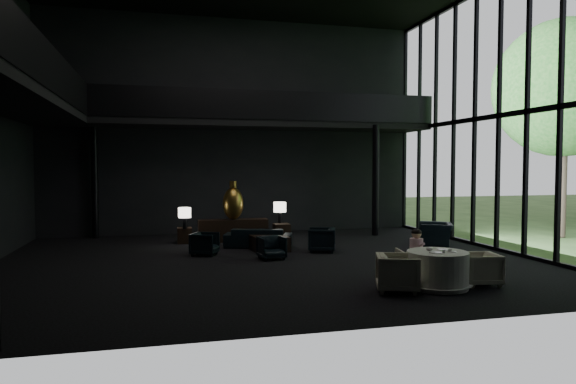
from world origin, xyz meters
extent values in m
cube|color=black|center=(0.00, 0.00, 0.00)|extent=(14.00, 12.00, 0.02)
cube|color=black|center=(0.00, 6.00, 4.00)|extent=(14.00, 0.04, 8.00)
cube|color=black|center=(0.00, -6.00, 4.00)|extent=(14.00, 0.04, 8.00)
cube|color=black|center=(-6.00, 0.00, 4.00)|extent=(2.00, 12.00, 0.25)
cube|color=black|center=(1.00, 5.00, 4.00)|extent=(12.00, 2.00, 0.25)
cube|color=black|center=(-5.00, 0.00, 4.60)|extent=(0.06, 12.00, 1.00)
cube|color=black|center=(1.00, 4.00, 4.60)|extent=(12.00, 0.06, 1.00)
cylinder|color=black|center=(-5.00, 5.70, 2.00)|extent=(0.24, 0.24, 4.00)
cylinder|color=black|center=(4.80, 4.00, 2.00)|extent=(0.24, 0.24, 4.00)
cylinder|color=#382D23|center=(11.00, 2.00, 2.45)|extent=(0.36, 0.36, 4.90)
sphere|color=#2B5E21|center=(11.00, 2.00, 5.25)|extent=(4.80, 4.80, 4.80)
cube|color=black|center=(-0.43, 3.74, 0.37)|extent=(2.31, 0.53, 0.74)
ellipsoid|color=olive|center=(-0.43, 3.69, 1.27)|extent=(0.69, 0.69, 1.07)
cylinder|color=olive|center=(-0.43, 3.69, 1.91)|extent=(0.24, 0.24, 0.22)
cube|color=black|center=(-2.03, 3.69, 0.25)|extent=(0.46, 0.46, 0.51)
cylinder|color=black|center=(-2.03, 3.46, 0.68)|extent=(0.12, 0.12, 0.35)
cylinder|color=white|center=(-2.03, 3.46, 1.02)|extent=(0.40, 0.40, 0.32)
cube|color=black|center=(1.17, 3.45, 0.29)|extent=(0.52, 0.52, 0.57)
cylinder|color=black|center=(1.17, 3.71, 0.76)|extent=(0.13, 0.13, 0.37)
cylinder|color=white|center=(1.17, 3.71, 1.12)|extent=(0.43, 0.43, 0.34)
imported|color=black|center=(0.16, 2.30, 0.40)|extent=(2.14, 1.20, 0.80)
imported|color=black|center=(-1.57, 1.25, 0.32)|extent=(0.78, 0.80, 0.64)
imported|color=black|center=(1.81, 1.01, 0.39)|extent=(0.93, 0.96, 0.78)
imported|color=black|center=(0.13, 0.19, 0.30)|extent=(0.65, 0.62, 0.60)
imported|color=black|center=(5.65, 1.24, 0.50)|extent=(1.18, 1.37, 1.01)
cube|color=black|center=(0.36, 1.55, 0.22)|extent=(1.11, 1.11, 0.44)
cylinder|color=white|center=(2.78, -3.81, 0.38)|extent=(1.25, 1.25, 0.75)
cone|color=white|center=(2.78, -3.81, 0.05)|extent=(1.41, 1.41, 0.10)
imported|color=beige|center=(2.74, -2.90, 0.34)|extent=(0.76, 0.73, 0.68)
imported|color=beige|center=(3.75, -3.84, 0.37)|extent=(0.79, 0.82, 0.74)
imported|color=beige|center=(1.83, -3.93, 0.44)|extent=(1.05, 1.08, 0.88)
cylinder|color=pink|center=(2.83, -2.80, 0.67)|extent=(0.30, 0.30, 0.43)
sphere|color=#D8A884|center=(2.83, -2.80, 0.99)|extent=(0.22, 0.22, 0.22)
ellipsoid|color=black|center=(2.83, -2.80, 1.02)|extent=(0.23, 0.23, 0.15)
cylinder|color=white|center=(2.65, -3.95, 0.76)|extent=(0.33, 0.33, 0.02)
cylinder|color=white|center=(2.99, -3.65, 0.76)|extent=(0.25, 0.25, 0.01)
cylinder|color=white|center=(3.04, -3.96, 0.76)|extent=(0.20, 0.20, 0.01)
cylinder|color=white|center=(3.01, -3.89, 0.79)|extent=(0.10, 0.10, 0.06)
ellipsoid|color=white|center=(2.67, -3.66, 0.79)|extent=(0.15, 0.15, 0.07)
cylinder|color=#99999E|center=(2.82, -3.98, 0.78)|extent=(0.07, 0.07, 0.06)
camera|label=1|loc=(-2.75, -13.26, 2.51)|focal=32.00mm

